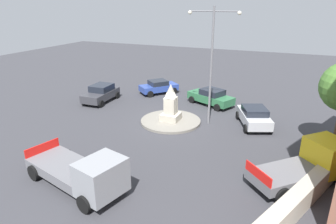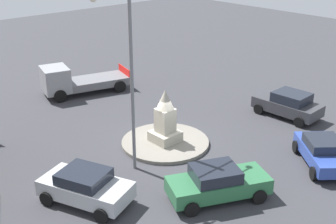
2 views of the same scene
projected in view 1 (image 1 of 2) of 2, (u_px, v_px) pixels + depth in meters
ground_plane at (171, 122)px, 23.27m from camera, size 80.00×80.00×0.00m
traffic_island at (171, 121)px, 23.23m from camera, size 4.69×4.69×0.19m
monument at (171, 105)px, 22.76m from camera, size 1.37×1.37×2.91m
streetlamp at (212, 56)px, 21.22m from camera, size 3.75×0.28×8.65m
car_dark_grey_waiting at (101, 93)px, 27.89m from camera, size 2.20×4.11×1.60m
car_green_far_side at (211, 97)px, 26.94m from camera, size 4.63×3.36×1.51m
car_silver_near_island at (254, 116)px, 22.33m from camera, size 3.14×4.24×1.48m
car_blue_approaching at (159, 87)px, 30.42m from camera, size 3.75×4.01×1.38m
truck_grey_passing at (84, 173)px, 14.52m from camera, size 6.23×3.61×2.10m
truck_yellow_parked_left at (310, 164)px, 15.27m from camera, size 5.15×5.13×2.15m
stone_boundary_wall at (326, 173)px, 15.29m from camera, size 6.61×14.27×1.08m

